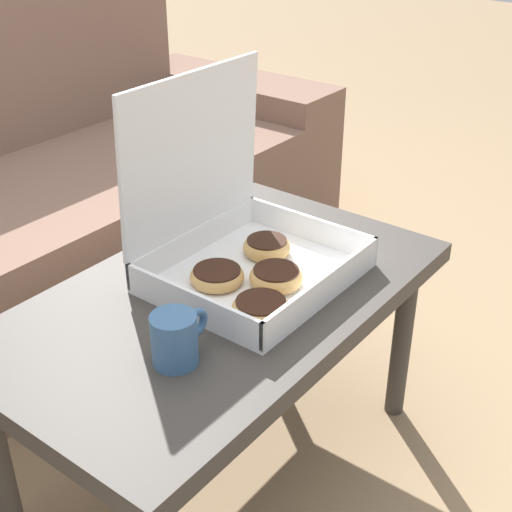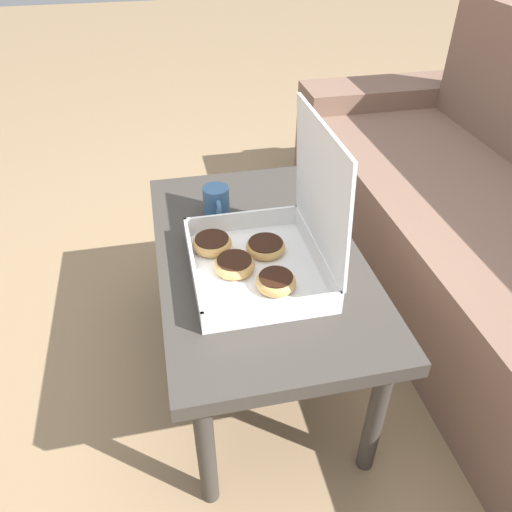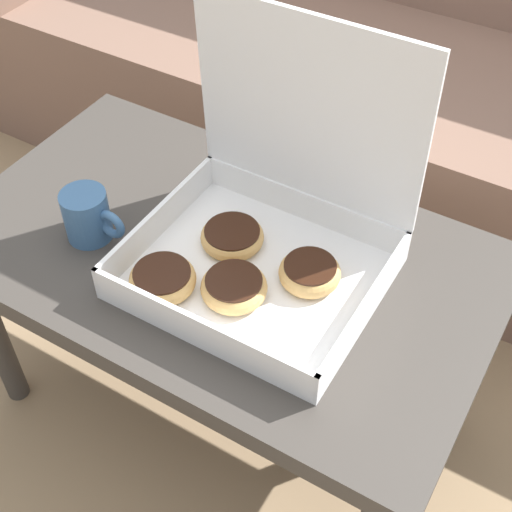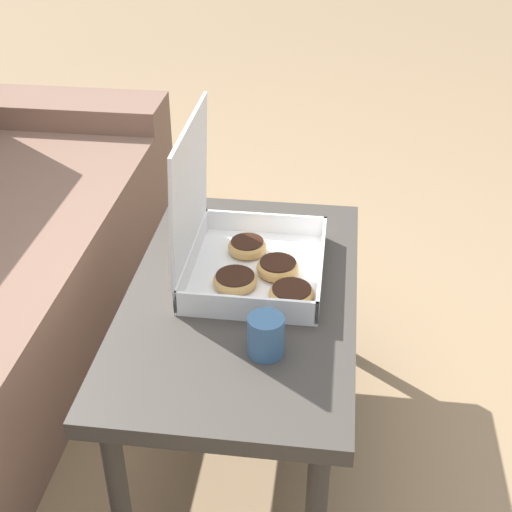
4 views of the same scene
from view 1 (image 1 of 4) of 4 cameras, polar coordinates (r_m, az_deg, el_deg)
The scene contains 4 objects.
ground_plane at distance 1.68m, azimuth -5.24°, elevation -14.92°, with size 12.00×12.00×0.00m, color #937756.
coffee_table at distance 1.37m, azimuth -2.89°, elevation -4.77°, with size 0.90×0.53×0.45m.
pastry_box at distance 1.36m, azimuth -1.13°, elevation 0.72°, with size 0.38×0.32×0.38m.
coffee_mug at distance 1.15m, azimuth -6.43°, elevation -6.56°, with size 0.12×0.08×0.09m.
Camera 1 is at (-0.86, -0.85, 1.17)m, focal length 50.00 mm.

